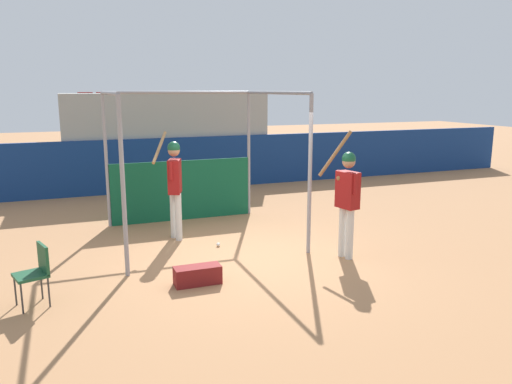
# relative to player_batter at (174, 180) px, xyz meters

# --- Properties ---
(ground_plane) EXTENTS (60.00, 60.00, 0.00)m
(ground_plane) POSITION_rel_player_batter_xyz_m (0.96, -1.64, -1.18)
(ground_plane) COLOR #A8754C
(outfield_wall) EXTENTS (24.00, 0.12, 1.52)m
(outfield_wall) POSITION_rel_player_batter_xyz_m (0.96, 4.85, -0.42)
(outfield_wall) COLOR navy
(outfield_wall) RESTS_ON ground
(bleacher_section) EXTENTS (5.95, 2.40, 2.80)m
(bleacher_section) POSITION_rel_player_batter_xyz_m (0.96, 6.11, 0.22)
(bleacher_section) COLOR #9E9E99
(bleacher_section) RESTS_ON ground
(batting_cage) EXTENTS (3.25, 3.17, 2.85)m
(batting_cage) POSITION_rel_player_batter_xyz_m (0.46, 0.84, 0.05)
(batting_cage) COLOR gray
(batting_cage) RESTS_ON ground
(player_batter) EXTENTS (0.60, 0.92, 2.06)m
(player_batter) POSITION_rel_player_batter_xyz_m (0.00, 0.00, 0.00)
(player_batter) COLOR silver
(player_batter) RESTS_ON ground
(player_waiting) EXTENTS (0.59, 0.71, 2.19)m
(player_waiting) POSITION_rel_player_batter_xyz_m (2.52, -2.15, -0.04)
(player_waiting) COLOR silver
(player_waiting) RESTS_ON ground
(folding_chair) EXTENTS (0.50, 0.50, 0.84)m
(folding_chair) POSITION_rel_player_batter_xyz_m (-2.39, -2.37, -0.66)
(folding_chair) COLOR #194C2D
(folding_chair) RESTS_ON ground
(equipment_bag) EXTENTS (0.70, 0.28, 0.28)m
(equipment_bag) POSITION_rel_player_batter_xyz_m (-0.19, -2.43, -1.04)
(equipment_bag) COLOR maroon
(equipment_bag) RESTS_ON ground
(baseball) EXTENTS (0.07, 0.07, 0.07)m
(baseball) POSITION_rel_player_batter_xyz_m (0.63, -0.78, -1.14)
(baseball) COLOR white
(baseball) RESTS_ON ground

